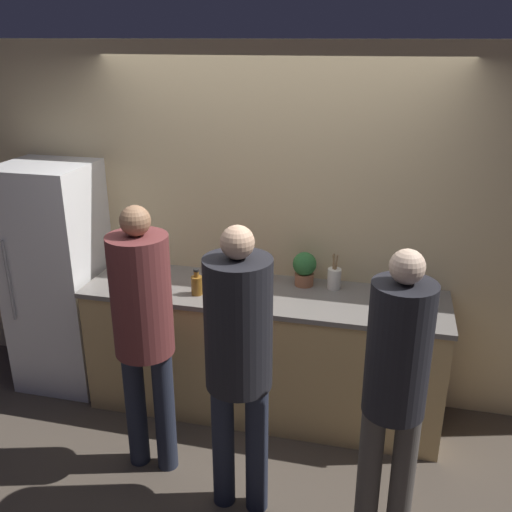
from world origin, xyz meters
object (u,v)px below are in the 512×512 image
object	(u,v)px
person_center	(239,349)
refrigerator	(59,278)
person_left	(143,320)
bottle_red	(161,271)
person_right	(395,381)
potted_plant	(304,268)
bottle_amber	(197,285)
cup_red	(267,274)
bottle_green	(422,300)
fruit_bowl	(241,290)
utensil_crock	(334,278)

from	to	relation	value
person_center	refrigerator	bearing A→B (deg)	149.95
person_left	bottle_red	size ratio (longest dim) A/B	7.36
person_right	potted_plant	distance (m)	1.33
person_right	bottle_amber	distance (m)	1.58
bottle_red	cup_red	size ratio (longest dim) A/B	2.33
bottle_green	bottle_amber	distance (m)	1.51
refrigerator	cup_red	distance (m)	1.62
bottle_red	potted_plant	size ratio (longest dim) A/B	0.97
person_center	cup_red	xyz separation A→B (m)	(-0.10, 1.16, -0.05)
person_right	cup_red	xyz separation A→B (m)	(-0.93, 1.17, 0.01)
fruit_bowl	cup_red	size ratio (longest dim) A/B	3.31
bottle_red	bottle_amber	world-z (taller)	bottle_red
person_right	bottle_amber	world-z (taller)	person_right
person_left	person_center	xyz separation A→B (m)	(0.64, -0.20, 0.00)
person_left	bottle_green	xyz separation A→B (m)	(1.62, 0.77, -0.04)
bottle_red	cup_red	xyz separation A→B (m)	(0.72, 0.23, -0.04)
bottle_amber	potted_plant	distance (m)	0.77
refrigerator	cup_red	world-z (taller)	refrigerator
person_center	bottle_green	distance (m)	1.37
fruit_bowl	cup_red	bearing A→B (deg)	71.67
person_right	bottle_red	distance (m)	1.90
person_left	bottle_amber	size ratio (longest dim) A/B	9.38
refrigerator	bottle_amber	world-z (taller)	refrigerator
person_left	potted_plant	bearing A→B (deg)	49.39
fruit_bowl	bottle_red	world-z (taller)	bottle_red
refrigerator	bottle_red	distance (m)	0.90
fruit_bowl	cup_red	distance (m)	0.35
person_center	cup_red	bearing A→B (deg)	95.08
bottle_green	bottle_amber	size ratio (longest dim) A/B	0.76
person_right	utensil_crock	xyz separation A→B (m)	(-0.44, 1.15, 0.04)
person_right	fruit_bowl	size ratio (longest dim) A/B	5.02
person_left	cup_red	size ratio (longest dim) A/B	17.13
bottle_red	bottle_green	bearing A→B (deg)	1.17
refrigerator	fruit_bowl	world-z (taller)	refrigerator
person_center	bottle_red	distance (m)	1.24
bottle_amber	cup_red	size ratio (longest dim) A/B	1.83
bottle_amber	cup_red	bearing A→B (deg)	39.84
cup_red	person_center	bearing A→B (deg)	-84.92
person_left	person_center	size ratio (longest dim) A/B	1.00
refrigerator	person_right	size ratio (longest dim) A/B	1.04
person_center	bottle_amber	size ratio (longest dim) A/B	9.37
person_right	person_center	bearing A→B (deg)	179.20
fruit_bowl	bottle_amber	distance (m)	0.31
bottle_amber	cup_red	xyz separation A→B (m)	(0.42, 0.35, -0.02)
person_center	utensil_crock	size ratio (longest dim) A/B	6.85
refrigerator	person_right	world-z (taller)	refrigerator
bottle_green	bottle_red	world-z (taller)	bottle_red
cup_red	potted_plant	bearing A→B (deg)	-3.20
person_left	fruit_bowl	world-z (taller)	person_left
fruit_bowl	utensil_crock	size ratio (longest dim) A/B	1.33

